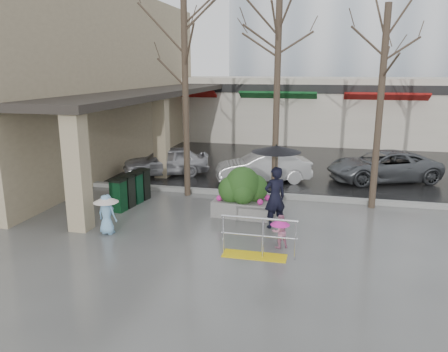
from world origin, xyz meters
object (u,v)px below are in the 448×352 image
at_px(handrail, 257,242).
at_px(child_pink, 280,229).
at_px(tree_mideast, 384,58).
at_px(tree_west, 185,53).
at_px(tree_midwest, 278,47).
at_px(news_boxes, 131,189).
at_px(child_blue, 107,210).
at_px(planter, 243,193).
at_px(woman, 276,178).
at_px(car_c, 383,166).
at_px(car_a, 166,161).
at_px(car_b, 263,167).

height_order(handrail, child_pink, handrail).
xyz_separation_m(tree_mideast, child_pink, (-2.65, -4.11, -4.34)).
xyz_separation_m(tree_west, tree_midwest, (3.20, 0.00, 0.15)).
xyz_separation_m(child_pink, news_boxes, (-5.35, 2.53, 0.02)).
xyz_separation_m(child_blue, news_boxes, (-0.50, 2.65, -0.15)).
bearing_deg(tree_midwest, child_blue, -134.80).
bearing_deg(planter, tree_midwest, 67.23).
height_order(woman, child_pink, woman).
distance_m(news_boxes, car_c, 10.31).
bearing_deg(planter, news_boxes, 176.26).
height_order(handrail, tree_west, tree_west).
bearing_deg(car_c, news_boxes, -77.87).
xyz_separation_m(car_a, car_c, (9.12, 1.07, 0.00)).
bearing_deg(handrail, tree_mideast, 56.81).
height_order(tree_mideast, news_boxes, tree_mideast).
relative_size(tree_mideast, car_b, 1.70).
distance_m(child_blue, car_a, 7.09).
height_order(woman, planter, woman).
distance_m(tree_midwest, planter, 4.90).
relative_size(handrail, planter, 1.01).
xyz_separation_m(tree_mideast, planter, (-4.07, -1.83, -4.10)).
bearing_deg(car_a, child_pink, 15.37).
bearing_deg(car_a, tree_midwest, 36.83).
bearing_deg(tree_west, car_c, 28.16).
xyz_separation_m(tree_west, child_blue, (-1.00, -4.23, -4.39)).
distance_m(tree_midwest, car_a, 7.40).
xyz_separation_m(tree_west, planter, (2.43, -1.83, -4.32)).
bearing_deg(planter, woman, -36.53).
height_order(car_a, car_c, same).
bearing_deg(car_a, handrail, 10.29).
bearing_deg(tree_west, tree_midwest, 0.00).
xyz_separation_m(planter, news_boxes, (-3.93, 0.26, -0.22)).
distance_m(car_b, car_c, 4.98).
bearing_deg(child_pink, tree_midwest, -111.43).
height_order(child_blue, news_boxes, child_blue).
bearing_deg(child_blue, tree_mideast, -142.28).
bearing_deg(tree_midwest, car_c, 43.81).
bearing_deg(news_boxes, tree_west, 53.68).
xyz_separation_m(tree_midwest, car_a, (-5.07, 2.80, -4.60)).
distance_m(tree_midwest, child_pink, 6.29).
relative_size(handrail, child_pink, 2.12).
distance_m(child_pink, child_blue, 4.85).
height_order(tree_midwest, child_blue, tree_midwest).
relative_size(tree_midwest, car_a, 1.89).
xyz_separation_m(handrail, planter, (-0.93, 2.97, 0.38)).
height_order(child_pink, car_c, car_c).
relative_size(handrail, tree_west, 0.28).
height_order(child_blue, car_b, car_b).
relative_size(car_a, car_b, 0.97).
bearing_deg(planter, tree_mideast, 24.24).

